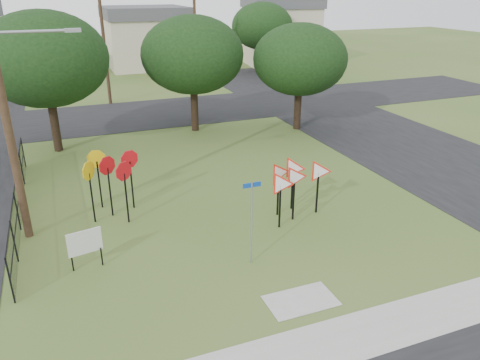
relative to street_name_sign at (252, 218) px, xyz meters
name	(u,v)px	position (x,y,z in m)	size (l,w,h in m)	color
ground	(266,259)	(0.55, 0.02, -1.63)	(140.00, 140.00, 0.00)	#3E5821
sidewalk	(335,342)	(0.55, -4.18, -1.62)	(30.00, 1.60, 0.02)	#9D9C94
street_right	(379,135)	(12.55, 10.02, -1.62)	(8.00, 50.00, 0.02)	black
street_far	(147,114)	(0.55, 20.02, -1.62)	(60.00, 8.00, 0.02)	black
curb_pad	(301,301)	(0.55, -2.38, -1.62)	(2.00, 1.20, 0.02)	#9D9C94
street_name_sign	(252,218)	(0.00, 0.00, 0.00)	(0.58, 0.06, 2.82)	#92949A
stop_sign_cluster	(110,171)	(-3.66, 5.12, 0.20)	(2.19, 1.98, 2.46)	black
yield_sign_cluster	(293,177)	(2.73, 2.44, 0.03)	(2.82, 1.70, 2.24)	black
info_board	(85,243)	(-4.95, 1.61, -0.73)	(1.06, 0.25, 1.34)	black
utility_pole_main	(3,91)	(-6.68, 4.52, 3.58)	(3.55, 0.33, 10.00)	#473221
far_pole_a	(104,41)	(-1.45, 24.02, 2.97)	(1.40, 0.24, 9.00)	#473221
far_pole_b	(195,35)	(6.55, 28.02, 2.72)	(1.40, 0.24, 8.50)	#473221
fence_run	(18,198)	(-7.05, 6.27, -0.84)	(0.05, 11.55, 1.50)	black
house_mid	(146,37)	(4.55, 40.02, 1.52)	(8.40, 8.40, 6.20)	beige
house_right	(281,31)	(18.55, 36.02, 2.02)	(8.30, 8.30, 7.20)	beige
tree_near_left	(44,59)	(-5.45, 14.02, 3.23)	(6.40, 6.40, 7.27)	black
tree_near_mid	(192,55)	(2.55, 15.02, 2.91)	(6.00, 6.00, 6.80)	black
tree_near_right	(300,60)	(8.55, 13.02, 2.60)	(5.60, 5.60, 6.33)	black
tree_far_right	(262,26)	(14.55, 32.02, 2.91)	(6.00, 6.00, 6.80)	black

